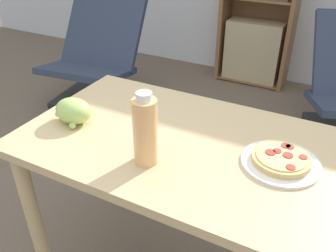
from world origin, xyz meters
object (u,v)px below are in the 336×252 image
(pizza_on_plate, at_px, (281,160))
(lounge_chair_near, at_px, (97,73))
(grape_bunch, at_px, (73,111))
(bookshelf, at_px, (259,6))
(drink_bottle, at_px, (145,131))

(pizza_on_plate, xyz_separation_m, lounge_chair_near, (-1.75, 1.22, -0.50))
(grape_bunch, bearing_deg, lounge_chair_near, 126.23)
(pizza_on_plate, height_order, grape_bunch, grape_bunch)
(pizza_on_plate, relative_size, bookshelf, 0.16)
(drink_bottle, height_order, bookshelf, bookshelf)
(bookshelf, bearing_deg, drink_bottle, -83.08)
(pizza_on_plate, distance_m, lounge_chair_near, 2.19)
(grape_bunch, distance_m, drink_bottle, 0.39)
(drink_bottle, xyz_separation_m, lounge_chair_near, (-1.35, 1.41, -0.60))
(drink_bottle, xyz_separation_m, bookshelf, (-0.31, 2.53, -0.16))
(pizza_on_plate, distance_m, drink_bottle, 0.45)
(pizza_on_plate, relative_size, grape_bunch, 1.61)
(grape_bunch, height_order, bookshelf, bookshelf)
(lounge_chair_near, height_order, bookshelf, bookshelf)
(drink_bottle, bearing_deg, lounge_chair_near, 133.71)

